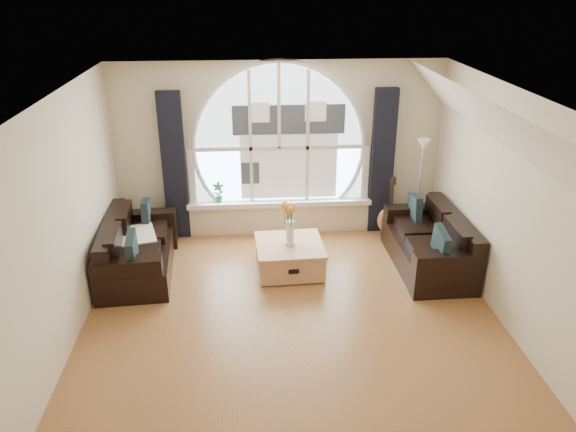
% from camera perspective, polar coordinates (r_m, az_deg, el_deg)
% --- Properties ---
extents(ground, '(5.00, 5.50, 0.01)m').
position_cam_1_polar(ground, '(6.68, 0.59, -11.41)').
color(ground, brown).
rests_on(ground, ground).
extents(ceiling, '(5.00, 5.50, 0.01)m').
position_cam_1_polar(ceiling, '(5.58, 0.71, 11.87)').
color(ceiling, silver).
rests_on(ceiling, ground).
extents(wall_back, '(5.00, 0.01, 2.70)m').
position_cam_1_polar(wall_back, '(8.58, -0.93, 6.81)').
color(wall_back, beige).
rests_on(wall_back, ground).
extents(wall_front, '(5.00, 0.01, 2.70)m').
position_cam_1_polar(wall_front, '(3.71, 4.48, -18.75)').
color(wall_front, beige).
rests_on(wall_front, ground).
extents(wall_left, '(0.01, 5.50, 2.70)m').
position_cam_1_polar(wall_left, '(6.32, -22.57, -1.47)').
color(wall_left, beige).
rests_on(wall_left, ground).
extents(wall_right, '(0.01, 5.50, 2.70)m').
position_cam_1_polar(wall_right, '(6.69, 22.51, -0.10)').
color(wall_right, beige).
rests_on(wall_right, ground).
extents(attic_slope, '(0.92, 5.50, 0.72)m').
position_cam_1_polar(attic_slope, '(6.25, 21.45, 8.23)').
color(attic_slope, silver).
rests_on(attic_slope, ground).
extents(arched_window, '(2.60, 0.06, 2.15)m').
position_cam_1_polar(arched_window, '(8.47, -0.93, 8.53)').
color(arched_window, silver).
rests_on(arched_window, wall_back).
extents(window_sill, '(2.90, 0.22, 0.08)m').
position_cam_1_polar(window_sill, '(8.77, -0.86, 1.36)').
color(window_sill, white).
rests_on(window_sill, wall_back).
extents(window_frame, '(2.76, 0.08, 2.15)m').
position_cam_1_polar(window_frame, '(8.45, -0.92, 8.48)').
color(window_frame, white).
rests_on(window_frame, wall_back).
extents(neighbor_house, '(1.70, 0.02, 1.50)m').
position_cam_1_polar(neighbor_house, '(8.50, 0.10, 7.71)').
color(neighbor_house, silver).
rests_on(neighbor_house, wall_back).
extents(curtain_left, '(0.35, 0.12, 2.30)m').
position_cam_1_polar(curtain_left, '(8.59, -11.64, 4.93)').
color(curtain_left, black).
rests_on(curtain_left, ground).
extents(curtain_right, '(0.35, 0.12, 2.30)m').
position_cam_1_polar(curtain_right, '(8.76, 9.67, 5.47)').
color(curtain_right, black).
rests_on(curtain_right, ground).
extents(sofa_left, '(0.99, 1.80, 0.78)m').
position_cam_1_polar(sofa_left, '(7.90, -15.20, -3.03)').
color(sofa_left, black).
rests_on(sofa_left, ground).
extents(sofa_right, '(0.91, 1.78, 0.79)m').
position_cam_1_polar(sofa_right, '(8.02, 14.27, -2.51)').
color(sofa_right, black).
rests_on(sofa_right, ground).
extents(coffee_chest, '(0.96, 0.96, 0.45)m').
position_cam_1_polar(coffee_chest, '(7.76, 0.16, -4.10)').
color(coffee_chest, tan).
rests_on(coffee_chest, ground).
extents(throw_blanket, '(0.68, 0.68, 0.10)m').
position_cam_1_polar(throw_blanket, '(7.94, -15.51, -2.13)').
color(throw_blanket, silver).
rests_on(throw_blanket, sofa_left).
extents(vase_flowers, '(0.24, 0.24, 0.70)m').
position_cam_1_polar(vase_flowers, '(7.50, 0.21, -0.22)').
color(vase_flowers, white).
rests_on(vase_flowers, coffee_chest).
extents(floor_lamp, '(0.24, 0.24, 1.60)m').
position_cam_1_polar(floor_lamp, '(8.74, 13.32, 2.66)').
color(floor_lamp, '#B2B2B2').
rests_on(floor_lamp, ground).
extents(guitar, '(0.38, 0.27, 1.06)m').
position_cam_1_polar(guitar, '(8.70, 10.44, 0.92)').
color(guitar, brown).
rests_on(guitar, ground).
extents(potted_plant, '(0.18, 0.13, 0.33)m').
position_cam_1_polar(potted_plant, '(8.69, -7.15, 2.42)').
color(potted_plant, '#1E6023').
rests_on(potted_plant, window_sill).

